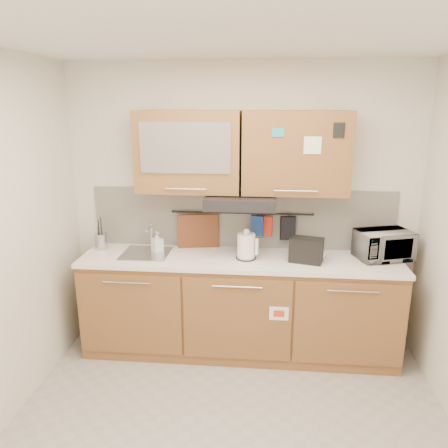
# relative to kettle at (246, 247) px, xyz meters

# --- Properties ---
(floor) EXTENTS (3.20, 3.20, 0.00)m
(floor) POSITION_rel_kettle_xyz_m (-0.06, -1.16, -1.03)
(floor) COLOR #9E9993
(floor) RESTS_ON ground
(ceiling) EXTENTS (3.20, 3.20, 0.00)m
(ceiling) POSITION_rel_kettle_xyz_m (-0.06, -1.16, 1.57)
(ceiling) COLOR white
(ceiling) RESTS_ON wall_back
(wall_back) EXTENTS (3.20, 0.00, 3.20)m
(wall_back) POSITION_rel_kettle_xyz_m (-0.06, 0.34, 0.27)
(wall_back) COLOR silver
(wall_back) RESTS_ON ground
(base_cabinet) EXTENTS (2.80, 0.64, 0.88)m
(base_cabinet) POSITION_rel_kettle_xyz_m (-0.06, 0.03, -0.62)
(base_cabinet) COLOR #995E36
(base_cabinet) RESTS_ON floor
(countertop) EXTENTS (2.82, 0.62, 0.04)m
(countertop) POSITION_rel_kettle_xyz_m (-0.06, 0.03, -0.13)
(countertop) COLOR white
(countertop) RESTS_ON base_cabinet
(backsplash) EXTENTS (2.80, 0.02, 0.56)m
(backsplash) POSITION_rel_kettle_xyz_m (-0.06, 0.32, 0.17)
(backsplash) COLOR silver
(backsplash) RESTS_ON countertop
(upper_cabinets) EXTENTS (1.82, 0.37, 0.70)m
(upper_cabinets) POSITION_rel_kettle_xyz_m (-0.06, 0.16, 0.80)
(upper_cabinets) COLOR #995E36
(upper_cabinets) RESTS_ON wall_back
(range_hood) EXTENTS (0.60, 0.46, 0.10)m
(range_hood) POSITION_rel_kettle_xyz_m (-0.06, 0.09, 0.39)
(range_hood) COLOR black
(range_hood) RESTS_ON upper_cabinets
(sink) EXTENTS (0.42, 0.40, 0.26)m
(sink) POSITION_rel_kettle_xyz_m (-0.91, 0.04, -0.10)
(sink) COLOR silver
(sink) RESTS_ON countertop
(utensil_rail) EXTENTS (1.30, 0.02, 0.02)m
(utensil_rail) POSITION_rel_kettle_xyz_m (-0.06, 0.29, 0.23)
(utensil_rail) COLOR black
(utensil_rail) RESTS_ON backsplash
(utensil_crock) EXTENTS (0.13, 0.13, 0.30)m
(utensil_crock) POSITION_rel_kettle_xyz_m (-1.36, 0.14, -0.03)
(utensil_crock) COLOR #B1B0B5
(utensil_crock) RESTS_ON countertop
(kettle) EXTENTS (0.21, 0.19, 0.27)m
(kettle) POSITION_rel_kettle_xyz_m (0.00, 0.00, 0.00)
(kettle) COLOR white
(kettle) RESTS_ON countertop
(toaster) EXTENTS (0.31, 0.23, 0.21)m
(toaster) POSITION_rel_kettle_xyz_m (0.52, -0.02, -0.00)
(toaster) COLOR black
(toaster) RESTS_ON countertop
(microwave) EXTENTS (0.53, 0.43, 0.25)m
(microwave) POSITION_rel_kettle_xyz_m (1.19, 0.12, 0.02)
(microwave) COLOR #999999
(microwave) RESTS_ON countertop
(soap_bottle) EXTENTS (0.12, 0.12, 0.19)m
(soap_bottle) POSITION_rel_kettle_xyz_m (-0.82, 0.10, -0.01)
(soap_bottle) COLOR #999999
(soap_bottle) RESTS_ON countertop
(cutting_board) EXTENTS (0.39, 0.10, 0.48)m
(cutting_board) POSITION_rel_kettle_xyz_m (-0.47, 0.27, -0.03)
(cutting_board) COLOR brown
(cutting_board) RESTS_ON utensil_rail
(oven_mitt) EXTENTS (0.12, 0.06, 0.19)m
(oven_mitt) POSITION_rel_kettle_xyz_m (0.09, 0.27, 0.12)
(oven_mitt) COLOR navy
(oven_mitt) RESTS_ON utensil_rail
(dark_pouch) EXTENTS (0.14, 0.06, 0.22)m
(dark_pouch) POSITION_rel_kettle_xyz_m (0.37, 0.27, 0.10)
(dark_pouch) COLOR black
(dark_pouch) RESTS_ON utensil_rail
(pot_holder) EXTENTS (0.15, 0.08, 0.18)m
(pot_holder) POSITION_rel_kettle_xyz_m (0.15, 0.27, 0.12)
(pot_holder) COLOR red
(pot_holder) RESTS_ON utensil_rail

